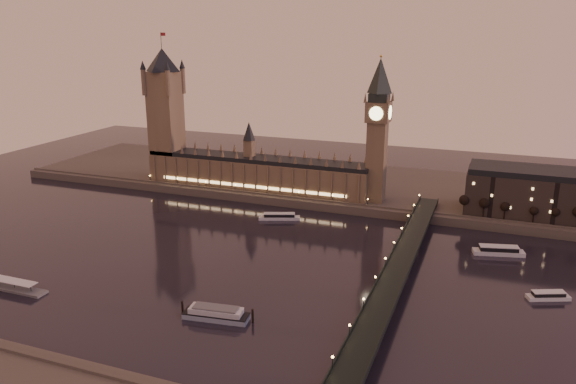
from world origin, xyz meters
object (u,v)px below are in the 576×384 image
at_px(cruise_boat_a, 279,217).
at_px(moored_barge, 216,313).
at_px(cruise_boat_b, 499,251).
at_px(pontoon_pier, 8,286).

distance_m(cruise_boat_a, moored_barge, 140.20).
xyz_separation_m(cruise_boat_b, pontoon_pier, (-233.37, -136.27, -1.07)).
height_order(cruise_boat_b, moored_barge, moored_barge).
bearing_deg(pontoon_pier, moored_barge, 5.09).
height_order(cruise_boat_b, pontoon_pier, pontoon_pier).
bearing_deg(cruise_boat_b, moored_barge, -147.24).
height_order(moored_barge, pontoon_pier, pontoon_pier).
distance_m(moored_barge, pontoon_pier, 114.45).
xyz_separation_m(cruise_boat_a, pontoon_pier, (-90.20, -148.32, -0.71)).
bearing_deg(cruise_boat_b, cruise_boat_a, 161.38).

